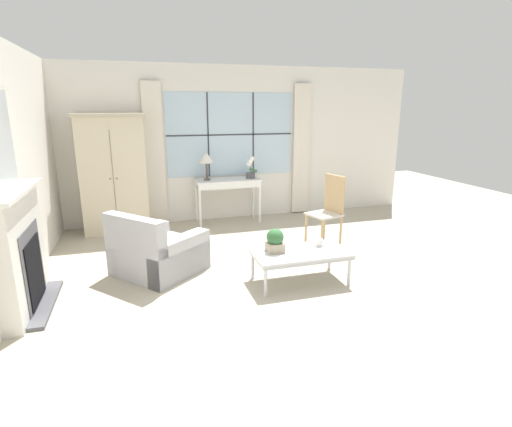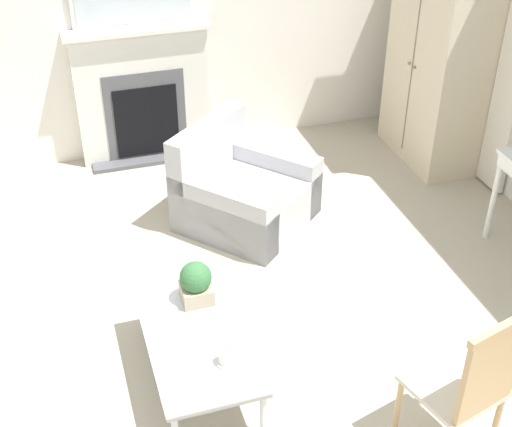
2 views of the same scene
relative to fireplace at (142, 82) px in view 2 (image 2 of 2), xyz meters
name	(u,v)px [view 2 (image 2 of 2)]	position (x,y,z in m)	size (l,w,h in m)	color
ground_plane	(213,362)	(2.91, -0.10, -0.76)	(14.00, 14.00, 0.00)	#B2A893
wall_left	(188,4)	(-0.12, 0.50, 0.64)	(0.06, 7.20, 2.80)	silver
fireplace	(142,82)	(0.00, 0.00, 0.00)	(0.34, 1.31, 2.28)	#515156
armoire	(440,58)	(0.83, 2.58, 0.24)	(1.12, 0.59, 1.97)	beige
armchair_upholstered	(243,193)	(1.38, 0.56, -0.50)	(1.30, 1.30, 0.82)	#B2B2B7
side_chair_wooden	(471,381)	(4.02, 1.02, -0.16)	(0.54, 0.54, 1.06)	beige
coffee_table	(197,338)	(3.02, -0.22, -0.40)	(1.15, 0.61, 0.39)	silver
potted_plant_small	(196,283)	(2.72, -0.15, -0.22)	(0.21, 0.21, 0.29)	tan
pillar_candle	(226,358)	(3.32, -0.12, -0.32)	(0.12, 0.12, 0.11)	silver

